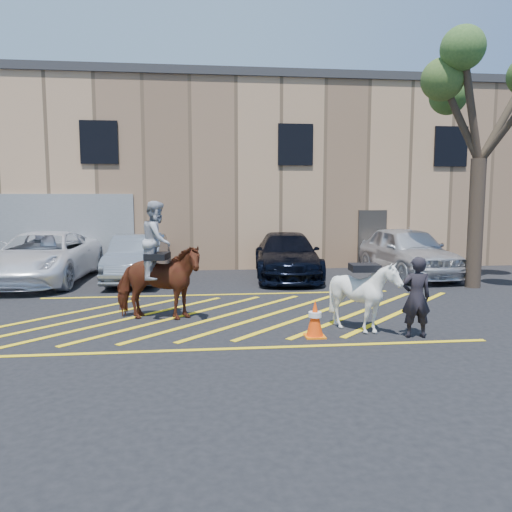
{
  "coord_description": "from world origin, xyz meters",
  "views": [
    {
      "loc": [
        -0.54,
        -11.36,
        2.65
      ],
      "look_at": [
        0.78,
        0.2,
        1.3
      ],
      "focal_mm": 35.0,
      "sensor_mm": 36.0,
      "label": 1
    }
  ],
  "objects": [
    {
      "name": "ground",
      "position": [
        0.0,
        0.0,
        0.0
      ],
      "size": [
        90.0,
        90.0,
        0.0
      ],
      "primitive_type": "plane",
      "color": "black",
      "rests_on": "ground"
    },
    {
      "name": "car_white_pickup",
      "position": [
        -5.46,
        4.94,
        0.8
      ],
      "size": [
        2.95,
        5.87,
        1.6
      ],
      "primitive_type": "imported",
      "rotation": [
        0.0,
        0.0,
        -0.05
      ],
      "color": "white",
      "rests_on": "ground"
    },
    {
      "name": "car_silver_sedan",
      "position": [
        -2.51,
        4.9,
        0.74
      ],
      "size": [
        1.72,
        4.52,
        1.47
      ],
      "primitive_type": "imported",
      "rotation": [
        0.0,
        0.0,
        -0.04
      ],
      "color": "gray",
      "rests_on": "ground"
    },
    {
      "name": "car_blue_suv",
      "position": [
        2.37,
        5.06,
        0.74
      ],
      "size": [
        2.53,
        5.25,
        1.47
      ],
      "primitive_type": "imported",
      "rotation": [
        0.0,
        0.0,
        -0.09
      ],
      "color": "black",
      "rests_on": "ground"
    },
    {
      "name": "car_white_suv",
      "position": [
        6.52,
        4.91,
        0.85
      ],
      "size": [
        2.26,
        5.07,
        1.69
      ],
      "primitive_type": "imported",
      "rotation": [
        0.0,
        0.0,
        0.05
      ],
      "color": "silver",
      "rests_on": "ground"
    },
    {
      "name": "handler",
      "position": [
        3.54,
        -2.44,
        0.78
      ],
      "size": [
        0.6,
        0.41,
        1.56
      ],
      "primitive_type": "imported",
      "rotation": [
        0.0,
        0.0,
        3.07
      ],
      "color": "black",
      "rests_on": "ground"
    },
    {
      "name": "warehouse",
      "position": [
        -0.01,
        11.99,
        3.65
      ],
      "size": [
        32.42,
        10.2,
        7.3
      ],
      "color": "tan",
      "rests_on": "ground"
    },
    {
      "name": "hatching_zone",
      "position": [
        -0.0,
        -0.3,
        0.01
      ],
      "size": [
        12.6,
        5.12,
        0.01
      ],
      "color": "yellow",
      "rests_on": "ground"
    },
    {
      "name": "mounted_bay",
      "position": [
        -1.45,
        -0.48,
        1.05
      ],
      "size": [
        2.09,
        1.23,
        2.59
      ],
      "color": "#591E15",
      "rests_on": "ground"
    },
    {
      "name": "saddled_white",
      "position": [
        2.68,
        -1.96,
        0.74
      ],
      "size": [
        1.28,
        1.41,
        1.45
      ],
      "color": "white",
      "rests_on": "ground"
    },
    {
      "name": "traffic_cone",
      "position": [
        1.64,
        -2.21,
        0.37
      ],
      "size": [
        0.38,
        0.38,
        0.73
      ],
      "color": "orange",
      "rests_on": "ground"
    },
    {
      "name": "tree",
      "position": [
        7.57,
        2.55,
        5.69
      ],
      "size": [
        3.99,
        4.37,
        7.31
      ],
      "color": "#413127",
      "rests_on": "ground"
    }
  ]
}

